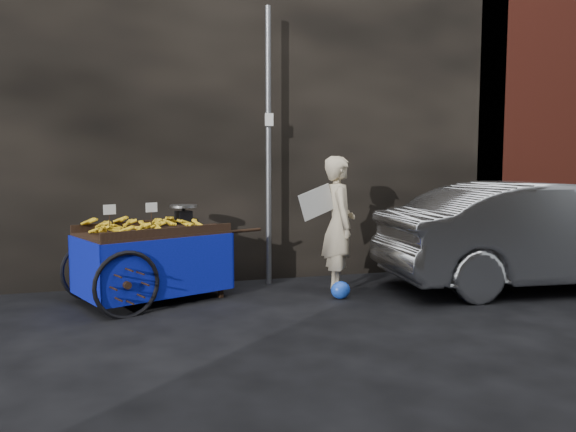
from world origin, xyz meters
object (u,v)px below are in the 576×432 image
object	(u,v)px
plastic_bag	(341,290)
banana_cart	(148,239)
parked_car	(541,235)
vendor	(339,224)

from	to	relation	value
plastic_bag	banana_cart	bearing A→B (deg)	166.21
plastic_bag	parked_car	distance (m)	3.08
banana_cart	plastic_bag	world-z (taller)	banana_cart
vendor	plastic_bag	bearing A→B (deg)	172.17
banana_cart	parked_car	distance (m)	5.48
banana_cart	vendor	world-z (taller)	vendor
banana_cart	parked_car	size ratio (longest dim) A/B	0.57
vendor	plastic_bag	size ratio (longest dim) A/B	7.22
plastic_bag	parked_car	bearing A→B (deg)	-2.34
banana_cart	vendor	size ratio (longest dim) A/B	1.40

